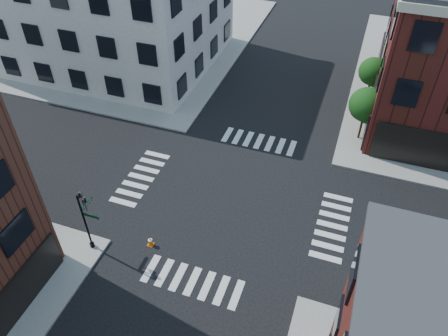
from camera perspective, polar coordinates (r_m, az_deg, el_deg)
name	(u,v)px	position (r m, az deg, el deg)	size (l,w,h in m)	color
ground	(231,200)	(30.42, 0.94, -4.19)	(120.00, 120.00, 0.00)	black
sidewalk_nw	(117,33)	(54.10, -13.74, 16.80)	(30.00, 30.00, 0.15)	gray
building_nw	(101,4)	(47.20, -15.81, 19.96)	(22.00, 16.00, 11.00)	beige
tree_near	(367,107)	(35.44, 18.16, 7.64)	(2.69, 2.69, 4.49)	black
tree_far	(373,73)	(40.80, 18.91, 11.67)	(2.43, 2.43, 4.07)	black
signal_pole	(86,216)	(26.80, -17.62, -5.96)	(1.29, 1.24, 4.60)	black
traffic_cone	(150,241)	(27.95, -9.60, -9.42)	(0.39, 0.39, 0.70)	orange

